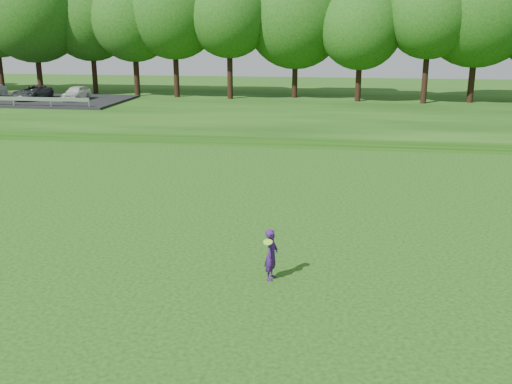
# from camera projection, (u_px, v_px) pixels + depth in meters

# --- Properties ---
(ground) EXTENTS (140.00, 140.00, 0.00)m
(ground) POSITION_uv_depth(u_px,v_px,m) (99.00, 285.00, 15.19)
(ground) COLOR #133C0B
(ground) RESTS_ON ground
(berm) EXTENTS (130.00, 30.00, 0.60)m
(berm) POSITION_uv_depth(u_px,v_px,m) (264.00, 108.00, 47.47)
(berm) COLOR #133C0B
(berm) RESTS_ON ground
(walking_path) EXTENTS (130.00, 1.60, 0.04)m
(walking_path) POSITION_uv_depth(u_px,v_px,m) (234.00, 143.00, 34.22)
(walking_path) COLOR gray
(walking_path) RESTS_ON ground
(treeline) EXTENTS (104.00, 7.00, 15.00)m
(treeline) POSITION_uv_depth(u_px,v_px,m) (270.00, 11.00, 49.13)
(treeline) COLOR #104510
(treeline) RESTS_ON berm
(woman) EXTENTS (0.42, 0.58, 1.44)m
(woman) POSITION_uv_depth(u_px,v_px,m) (271.00, 254.00, 15.39)
(woman) COLOR #3B1666
(woman) RESTS_ON ground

